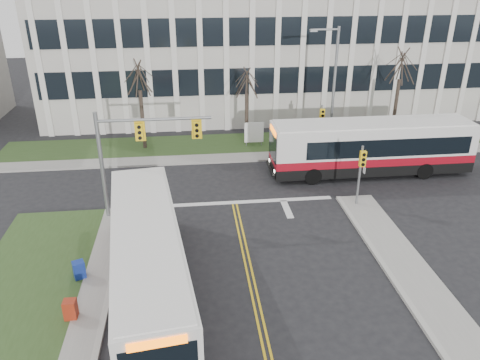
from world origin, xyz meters
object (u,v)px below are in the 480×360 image
at_px(newspaper_box_red, 71,310).
at_px(directory_sign, 254,133).
at_px(bus_cross, 371,149).
at_px(streetlight, 332,84).
at_px(bus_main, 148,263).
at_px(newspaper_box_blue, 79,271).

bearing_deg(newspaper_box_red, directory_sign, 63.18).
distance_m(directory_sign, bus_cross, 9.29).
xyz_separation_m(streetlight, bus_main, (-12.52, -16.22, -3.53)).
relative_size(directory_sign, newspaper_box_blue, 2.11).
relative_size(directory_sign, newspaper_box_red, 2.11).
xyz_separation_m(bus_main, newspaper_box_red, (-3.08, -1.26, -1.19)).
distance_m(bus_cross, newspaper_box_blue, 20.19).
height_order(streetlight, bus_main, streetlight).
distance_m(streetlight, newspaper_box_red, 23.91).
xyz_separation_m(newspaper_box_blue, newspaper_box_red, (0.18, -2.71, 0.00)).
height_order(bus_cross, newspaper_box_red, bus_cross).
height_order(streetlight, bus_cross, streetlight).
xyz_separation_m(streetlight, directory_sign, (-5.53, 1.30, -4.02)).
distance_m(bus_cross, newspaper_box_red, 21.53).
xyz_separation_m(directory_sign, bus_cross, (7.14, -5.92, 0.62)).
relative_size(streetlight, newspaper_box_red, 9.68).
relative_size(bus_main, bus_cross, 0.93).
height_order(bus_main, bus_cross, bus_cross).
bearing_deg(directory_sign, bus_cross, -39.69).
relative_size(bus_cross, newspaper_box_blue, 14.16).
height_order(directory_sign, bus_cross, bus_cross).
xyz_separation_m(streetlight, newspaper_box_red, (-15.61, -17.49, -4.72)).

